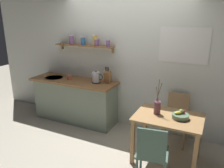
{
  "coord_description": "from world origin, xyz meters",
  "views": [
    {
      "loc": [
        1.62,
        -3.32,
        2.18
      ],
      "look_at": [
        -0.1,
        0.25,
        0.95
      ],
      "focal_mm": 35.99,
      "sensor_mm": 36.0,
      "label": 1
    }
  ],
  "objects_px": {
    "dining_chair_far": "(176,116)",
    "coffee_mug_by_sink": "(69,77)",
    "dining_chair_near": "(152,152)",
    "twig_vase": "(157,107)",
    "fruit_bowl": "(180,115)",
    "dining_table": "(168,124)",
    "electric_kettle": "(96,78)",
    "knife_block": "(108,77)"
  },
  "relations": [
    {
      "from": "dining_chair_far",
      "to": "coffee_mug_by_sink",
      "type": "distance_m",
      "value": 2.24
    },
    {
      "from": "dining_chair_near",
      "to": "twig_vase",
      "type": "relative_size",
      "value": 1.63
    },
    {
      "from": "fruit_bowl",
      "to": "dining_table",
      "type": "bearing_deg",
      "value": -178.09
    },
    {
      "from": "twig_vase",
      "to": "electric_kettle",
      "type": "distance_m",
      "value": 1.48
    },
    {
      "from": "dining_chair_far",
      "to": "fruit_bowl",
      "type": "relative_size",
      "value": 3.58
    },
    {
      "from": "fruit_bowl",
      "to": "dining_chair_far",
      "type": "bearing_deg",
      "value": 103.07
    },
    {
      "from": "fruit_bowl",
      "to": "coffee_mug_by_sink",
      "type": "xyz_separation_m",
      "value": [
        -2.34,
        0.54,
        0.15
      ]
    },
    {
      "from": "electric_kettle",
      "to": "knife_block",
      "type": "height_order",
      "value": "knife_block"
    },
    {
      "from": "dining_table",
      "to": "coffee_mug_by_sink",
      "type": "xyz_separation_m",
      "value": [
        -2.18,
        0.55,
        0.32
      ]
    },
    {
      "from": "twig_vase",
      "to": "knife_block",
      "type": "bearing_deg",
      "value": 151.05
    },
    {
      "from": "dining_table",
      "to": "dining_chair_far",
      "type": "xyz_separation_m",
      "value": [
        0.02,
        0.64,
        -0.13
      ]
    },
    {
      "from": "dining_table",
      "to": "dining_chair_near",
      "type": "bearing_deg",
      "value": -95.78
    },
    {
      "from": "twig_vase",
      "to": "knife_block",
      "type": "xyz_separation_m",
      "value": [
        -1.15,
        0.64,
        0.18
      ]
    },
    {
      "from": "twig_vase",
      "to": "dining_table",
      "type": "bearing_deg",
      "value": -2.26
    },
    {
      "from": "dining_chair_near",
      "to": "knife_block",
      "type": "bearing_deg",
      "value": 135.3
    },
    {
      "from": "dining_table",
      "to": "twig_vase",
      "type": "distance_m",
      "value": 0.29
    },
    {
      "from": "dining_chair_far",
      "to": "twig_vase",
      "type": "distance_m",
      "value": 0.75
    },
    {
      "from": "fruit_bowl",
      "to": "knife_block",
      "type": "distance_m",
      "value": 1.64
    },
    {
      "from": "coffee_mug_by_sink",
      "to": "dining_chair_near",
      "type": "bearing_deg",
      "value": -28.78
    },
    {
      "from": "dining_chair_near",
      "to": "fruit_bowl",
      "type": "relative_size",
      "value": 3.62
    },
    {
      "from": "twig_vase",
      "to": "dining_chair_far",
      "type": "bearing_deg",
      "value": 72.66
    },
    {
      "from": "dining_chair_near",
      "to": "fruit_bowl",
      "type": "xyz_separation_m",
      "value": [
        0.23,
        0.62,
        0.3
      ]
    },
    {
      "from": "electric_kettle",
      "to": "coffee_mug_by_sink",
      "type": "distance_m",
      "value": 0.64
    },
    {
      "from": "coffee_mug_by_sink",
      "to": "dining_chair_far",
      "type": "bearing_deg",
      "value": 2.3
    },
    {
      "from": "knife_block",
      "to": "fruit_bowl",
      "type": "bearing_deg",
      "value": -23.11
    },
    {
      "from": "dining_chair_near",
      "to": "twig_vase",
      "type": "height_order",
      "value": "twig_vase"
    },
    {
      "from": "dining_chair_near",
      "to": "dining_chair_far",
      "type": "bearing_deg",
      "value": 86.35
    },
    {
      "from": "dining_chair_near",
      "to": "twig_vase",
      "type": "xyz_separation_m",
      "value": [
        -0.12,
        0.62,
        0.36
      ]
    },
    {
      "from": "fruit_bowl",
      "to": "twig_vase",
      "type": "xyz_separation_m",
      "value": [
        -0.34,
        0.0,
        0.06
      ]
    },
    {
      "from": "fruit_bowl",
      "to": "coffee_mug_by_sink",
      "type": "height_order",
      "value": "coffee_mug_by_sink"
    },
    {
      "from": "dining_chair_near",
      "to": "dining_chair_far",
      "type": "distance_m",
      "value": 1.25
    },
    {
      "from": "electric_kettle",
      "to": "knife_block",
      "type": "bearing_deg",
      "value": 18.61
    },
    {
      "from": "dining_table",
      "to": "knife_block",
      "type": "distance_m",
      "value": 1.53
    },
    {
      "from": "twig_vase",
      "to": "knife_block",
      "type": "relative_size",
      "value": 1.64
    },
    {
      "from": "dining_chair_far",
      "to": "coffee_mug_by_sink",
      "type": "xyz_separation_m",
      "value": [
        -2.19,
        -0.09,
        0.46
      ]
    },
    {
      "from": "electric_kettle",
      "to": "dining_table",
      "type": "bearing_deg",
      "value": -20.3
    },
    {
      "from": "dining_table",
      "to": "dining_chair_far",
      "type": "distance_m",
      "value": 0.65
    },
    {
      "from": "dining_table",
      "to": "electric_kettle",
      "type": "relative_size",
      "value": 3.8
    },
    {
      "from": "fruit_bowl",
      "to": "coffee_mug_by_sink",
      "type": "bearing_deg",
      "value": 166.9
    },
    {
      "from": "electric_kettle",
      "to": "coffee_mug_by_sink",
      "type": "bearing_deg",
      "value": -178.12
    },
    {
      "from": "coffee_mug_by_sink",
      "to": "electric_kettle",
      "type": "bearing_deg",
      "value": 1.88
    },
    {
      "from": "dining_chair_near",
      "to": "knife_block",
      "type": "distance_m",
      "value": 1.86
    }
  ]
}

